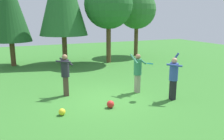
% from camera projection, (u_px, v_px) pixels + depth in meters
% --- Properties ---
extents(ground_plane, '(40.00, 40.00, 0.00)m').
position_uv_depth(ground_plane, '(104.00, 99.00, 9.54)').
color(ground_plane, '#387A2D').
extents(person_thrower, '(0.68, 0.67, 1.89)m').
position_uv_depth(person_thrower, '(174.00, 75.00, 9.27)').
color(person_thrower, black).
rests_on(person_thrower, ground_plane).
extents(person_catcher, '(0.75, 0.70, 1.77)m').
position_uv_depth(person_catcher, '(65.00, 71.00, 9.72)').
color(person_catcher, '#4C382D').
rests_on(person_catcher, ground_plane).
extents(person_bystander, '(0.54, 0.62, 1.72)m').
position_uv_depth(person_bystander, '(138.00, 70.00, 10.15)').
color(person_bystander, gray).
rests_on(person_bystander, ground_plane).
extents(frisbee, '(0.38, 0.38, 0.11)m').
position_uv_depth(frisbee, '(150.00, 64.00, 9.37)').
color(frisbee, '#2393D1').
extents(ball_yellow, '(0.24, 0.24, 0.24)m').
position_uv_depth(ball_yellow, '(62.00, 112.00, 7.95)').
color(ball_yellow, yellow).
rests_on(ball_yellow, ground_plane).
extents(ball_red, '(0.28, 0.28, 0.28)m').
position_uv_depth(ball_red, '(110.00, 104.00, 8.59)').
color(ball_red, red).
rests_on(ball_red, ground_plane).
extents(tree_right, '(3.39, 3.39, 5.80)m').
position_uv_depth(tree_right, '(108.00, 5.00, 16.29)').
color(tree_right, brown).
rests_on(tree_right, ground_plane).
extents(tree_left, '(2.70, 2.70, 6.45)m').
position_uv_depth(tree_left, '(8.00, 5.00, 15.10)').
color(tree_left, brown).
rests_on(tree_left, ground_plane).
extents(tree_far_right, '(3.18, 3.18, 5.43)m').
position_uv_depth(tree_far_right, '(137.00, 10.00, 19.37)').
color(tree_far_right, brown).
rests_on(tree_far_right, ground_plane).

